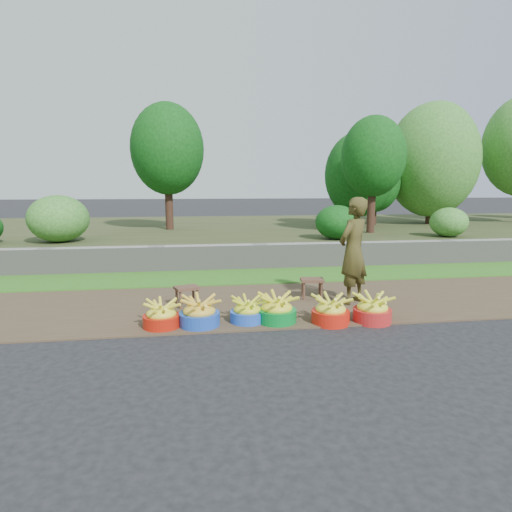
{
  "coord_description": "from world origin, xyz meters",
  "views": [
    {
      "loc": [
        -1.43,
        -5.09,
        1.8
      ],
      "look_at": [
        -0.5,
        1.3,
        0.75
      ],
      "focal_mm": 30.0,
      "sensor_mm": 36.0,
      "label": 1
    }
  ],
  "objects": [
    {
      "name": "ground_plane",
      "position": [
        0.0,
        0.0,
        0.0
      ],
      "size": [
        120.0,
        120.0,
        0.0
      ],
      "primitive_type": "plane",
      "color": "#232325",
      "rests_on": "ground"
    },
    {
      "name": "dirt_shoulder",
      "position": [
        0.0,
        1.25,
        0.01
      ],
      "size": [
        80.0,
        2.5,
        0.02
      ],
      "primitive_type": "cube",
      "color": "#4A3A28",
      "rests_on": "ground"
    },
    {
      "name": "grass_verge",
      "position": [
        0.0,
        3.25,
        0.02
      ],
      "size": [
        80.0,
        1.5,
        0.04
      ],
      "primitive_type": "cube",
      "color": "#35771E",
      "rests_on": "ground"
    },
    {
      "name": "retaining_wall",
      "position": [
        0.0,
        4.1,
        0.28
      ],
      "size": [
        80.0,
        0.35,
        0.55
      ],
      "primitive_type": "cube",
      "color": "gray",
      "rests_on": "ground"
    },
    {
      "name": "earth_bank",
      "position": [
        0.0,
        9.0,
        0.25
      ],
      "size": [
        80.0,
        10.0,
        0.5
      ],
      "primitive_type": "cube",
      "color": "#394121",
      "rests_on": "ground"
    },
    {
      "name": "vegetation",
      "position": [
        -1.08,
        8.08,
        2.66
      ],
      "size": [
        34.19,
        6.56,
        4.56
      ],
      "color": "#341E15",
      "rests_on": "earth_bank"
    },
    {
      "name": "basin_a",
      "position": [
        -1.87,
        0.32,
        0.16
      ],
      "size": [
        0.48,
        0.48,
        0.36
      ],
      "color": "#B61A0A",
      "rests_on": "ground"
    },
    {
      "name": "basin_b",
      "position": [
        -1.38,
        0.31,
        0.18
      ],
      "size": [
        0.53,
        0.53,
        0.39
      ],
      "color": "#1C47B7",
      "rests_on": "ground"
    },
    {
      "name": "basin_c",
      "position": [
        -0.75,
        0.37,
        0.15
      ],
      "size": [
        0.46,
        0.46,
        0.34
      ],
      "color": "blue",
      "rests_on": "ground"
    },
    {
      "name": "basin_d",
      "position": [
        -0.36,
        0.31,
        0.18
      ],
      "size": [
        0.53,
        0.53,
        0.39
      ],
      "color": "#047A28",
      "rests_on": "ground"
    },
    {
      "name": "basin_e",
      "position": [
        0.34,
        0.17,
        0.17
      ],
      "size": [
        0.5,
        0.5,
        0.38
      ],
      "color": "red",
      "rests_on": "ground"
    },
    {
      "name": "basin_f",
      "position": [
        0.91,
        0.16,
        0.17
      ],
      "size": [
        0.51,
        0.51,
        0.38
      ],
      "color": "red",
      "rests_on": "ground"
    },
    {
      "name": "stool_left",
      "position": [
        -1.56,
        1.22,
        0.26
      ],
      "size": [
        0.41,
        0.36,
        0.31
      ],
      "rotation": [
        0.0,
        0.0,
        0.34
      ],
      "color": "brown",
      "rests_on": "dirt_shoulder"
    },
    {
      "name": "stool_right",
      "position": [
        0.43,
        1.41,
        0.28
      ],
      "size": [
        0.4,
        0.33,
        0.32
      ],
      "rotation": [
        0.0,
        0.0,
        -0.15
      ],
      "color": "brown",
      "rests_on": "dirt_shoulder"
    },
    {
      "name": "vendor_woman",
      "position": [
        0.97,
        1.07,
        0.83
      ],
      "size": [
        0.71,
        0.67,
        1.63
      ],
      "primitive_type": "imported",
      "rotation": [
        0.0,
        0.0,
        3.8
      ],
      "color": "black",
      "rests_on": "dirt_shoulder"
    }
  ]
}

